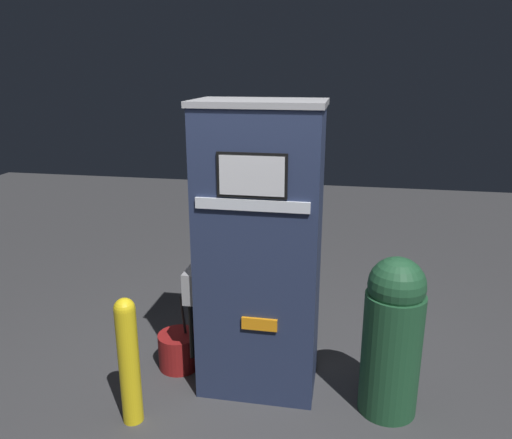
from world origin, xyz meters
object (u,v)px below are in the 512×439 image
at_px(squeegee_bucket, 179,350).
at_px(trash_bin, 392,335).
at_px(safety_bollard, 129,358).
at_px(gas_pump, 259,252).

bearing_deg(squeegee_bucket, trash_bin, -8.39).
bearing_deg(squeegee_bucket, safety_bollard, -98.47).
bearing_deg(trash_bin, squeegee_bucket, 171.61).
height_order(trash_bin, squeegee_bucket, trash_bin).
xyz_separation_m(safety_bollard, squeegee_bucket, (0.10, 0.66, -0.33)).
xyz_separation_m(gas_pump, trash_bin, (0.93, -0.14, -0.47)).
relative_size(gas_pump, safety_bollard, 2.32).
height_order(gas_pump, trash_bin, gas_pump).
bearing_deg(gas_pump, squeegee_bucket, 172.32).
bearing_deg(safety_bollard, gas_pump, 37.26).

